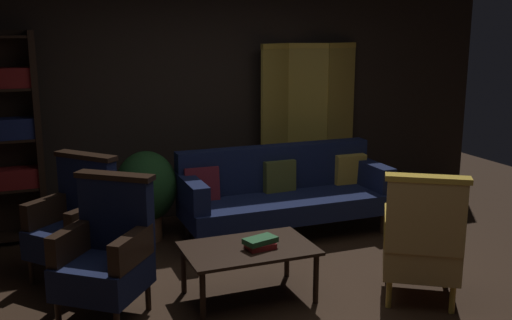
{
  "coord_description": "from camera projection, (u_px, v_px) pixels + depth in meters",
  "views": [
    {
      "loc": [
        -1.83,
        -3.88,
        2.08
      ],
      "look_at": [
        0.0,
        0.8,
        0.95
      ],
      "focal_mm": 41.74,
      "sensor_mm": 36.0,
      "label": 1
    }
  ],
  "objects": [
    {
      "name": "ground_plane",
      "position": [
        293.0,
        300.0,
        4.64
      ],
      "size": [
        10.0,
        10.0,
        0.0
      ],
      "primitive_type": "plane",
      "color": "black"
    },
    {
      "name": "back_wall",
      "position": [
        202.0,
        90.0,
        6.56
      ],
      "size": [
        7.2,
        0.1,
        2.8
      ],
      "primitive_type": "cube",
      "color": "black",
      "rests_on": "ground_plane"
    },
    {
      "name": "folding_screen",
      "position": [
        308.0,
        123.0,
        6.92
      ],
      "size": [
        1.28,
        0.25,
        1.9
      ],
      "color": "#B29338",
      "rests_on": "ground_plane"
    },
    {
      "name": "velvet_couch",
      "position": [
        283.0,
        190.0,
        6.05
      ],
      "size": [
        2.12,
        0.78,
        0.88
      ],
      "color": "black",
      "rests_on": "ground_plane"
    },
    {
      "name": "coffee_table",
      "position": [
        248.0,
        253.0,
        4.59
      ],
      "size": [
        1.0,
        0.64,
        0.42
      ],
      "color": "black",
      "rests_on": "ground_plane"
    },
    {
      "name": "armchair_gilt_accent",
      "position": [
        422.0,
        241.0,
        4.52
      ],
      "size": [
        0.8,
        0.8,
        1.04
      ],
      "color": "gold",
      "rests_on": "ground_plane"
    },
    {
      "name": "armchair_wing_left",
      "position": [
        75.0,
        222.0,
        4.96
      ],
      "size": [
        0.81,
        0.81,
        1.04
      ],
      "color": "black",
      "rests_on": "ground_plane"
    },
    {
      "name": "armchair_wing_right",
      "position": [
        107.0,
        253.0,
        4.28
      ],
      "size": [
        0.81,
        0.81,
        1.04
      ],
      "color": "black",
      "rests_on": "ground_plane"
    },
    {
      "name": "potted_plant",
      "position": [
        146.0,
        189.0,
        5.84
      ],
      "size": [
        0.6,
        0.6,
        0.9
      ],
      "color": "brown",
      "rests_on": "ground_plane"
    },
    {
      "name": "book_red_leather",
      "position": [
        260.0,
        246.0,
        4.55
      ],
      "size": [
        0.22,
        0.17,
        0.04
      ],
      "primitive_type": "cube",
      "rotation": [
        0.0,
        0.0,
        0.09
      ],
      "color": "maroon",
      "rests_on": "coffee_table"
    },
    {
      "name": "book_green_cloth",
      "position": [
        260.0,
        240.0,
        4.54
      ],
      "size": [
        0.28,
        0.2,
        0.04
      ],
      "primitive_type": "cube",
      "rotation": [
        0.0,
        0.0,
        0.27
      ],
      "color": "#1E4C28",
      "rests_on": "book_red_leather"
    }
  ]
}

